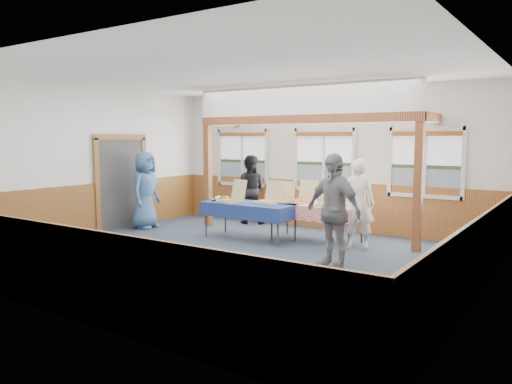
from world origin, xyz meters
TOP-DOWN VIEW (x-y plane):
  - floor at (0.00, 0.00)m, footprint 8.00×8.00m
  - ceiling at (0.00, 0.00)m, footprint 8.00×8.00m
  - wall_back at (0.00, 3.50)m, footprint 8.00×0.00m
  - wall_front at (0.00, -3.50)m, footprint 8.00×0.00m
  - wall_left at (-4.00, 0.00)m, footprint 0.00×8.00m
  - wall_right at (4.00, 0.00)m, footprint 0.00×8.00m
  - wainscot_back at (0.00, 3.48)m, footprint 7.98×0.05m
  - wainscot_front at (0.00, -3.48)m, footprint 7.98×0.05m
  - wainscot_left at (-3.98, 0.00)m, footprint 0.05×6.98m
  - wainscot_right at (3.98, 0.00)m, footprint 0.05×6.98m
  - cased_opening at (-3.96, 0.90)m, footprint 0.06×1.30m
  - window_left at (-2.30, 3.46)m, footprint 1.56×0.10m
  - window_mid at (0.00, 3.46)m, footprint 1.56×0.10m
  - window_right at (2.30, 3.46)m, footprint 1.56×0.10m
  - post_left at (-2.50, 2.30)m, footprint 0.15×0.15m
  - post_right at (2.50, 2.30)m, footprint 0.15×0.15m
  - cross_beam at (0.00, 2.30)m, footprint 5.15×0.18m
  - table_left at (-0.73, 1.50)m, footprint 2.15×1.58m
  - table_right at (0.51, 2.10)m, footprint 2.03×1.22m
  - pizza_box_a at (-1.12, 1.39)m, footprint 0.53×0.60m
  - pizza_box_b at (-0.38, 1.67)m, footprint 0.45×0.54m
  - pizza_box_c at (-0.24, 2.00)m, footprint 0.41×0.49m
  - pizza_box_d at (0.15, 2.29)m, footprint 0.48×0.55m
  - pizza_box_e at (0.75, 2.02)m, footprint 0.45×0.52m
  - pizza_box_f at (1.17, 2.24)m, footprint 0.47×0.53m
  - veggie_tray at (-1.48, 1.50)m, footprint 0.43×0.43m
  - drink_glass at (1.36, 1.85)m, footprint 0.07×0.07m
  - woman_white at (1.51, 1.86)m, footprint 0.73×0.61m
  - woman_black at (-1.82, 3.07)m, footprint 1.01×0.92m
  - man_blue at (-3.46, 1.18)m, footprint 0.77×0.99m
  - person_grey at (1.70, 0.36)m, footprint 1.18×0.76m

SIDE VIEW (x-z plane):
  - floor at x=0.00m, z-range 0.00..0.00m
  - wainscot_back at x=0.00m, z-range 0.00..1.10m
  - wainscot_front at x=0.00m, z-range 0.00..1.10m
  - wainscot_left at x=-3.98m, z-range 0.00..1.10m
  - wainscot_right at x=3.98m, z-range 0.00..1.10m
  - table_right at x=0.51m, z-range 0.32..1.08m
  - table_left at x=-0.73m, z-range 0.32..1.08m
  - veggie_tray at x=-1.48m, z-range 0.74..0.84m
  - pizza_box_e at x=0.75m, z-range 0.62..1.02m
  - pizza_box_f at x=1.17m, z-range 0.62..1.03m
  - pizza_box_c at x=-0.24m, z-range 0.61..1.04m
  - pizza_box_d at x=0.15m, z-range 0.60..1.05m
  - pizza_box_b at x=-0.38m, z-range 0.60..1.06m
  - pizza_box_a at x=-1.12m, z-range 0.59..1.06m
  - drink_glass at x=1.36m, z-range 0.76..0.91m
  - woman_black at x=-1.82m, z-range 0.00..1.68m
  - woman_white at x=1.51m, z-range 0.00..1.72m
  - man_blue at x=-3.46m, z-range 0.00..1.79m
  - person_grey at x=1.70m, z-range 0.00..1.86m
  - cased_opening at x=-3.96m, z-range 0.00..2.10m
  - post_left at x=-2.50m, z-range 0.00..2.40m
  - post_right at x=2.50m, z-range 0.00..2.40m
  - wall_back at x=0.00m, z-range -2.40..5.60m
  - wall_front at x=0.00m, z-range -2.40..5.60m
  - wall_left at x=-4.00m, z-range -2.40..5.60m
  - wall_right at x=4.00m, z-range -2.40..5.60m
  - window_left at x=-2.30m, z-range 0.95..2.41m
  - window_mid at x=0.00m, z-range 0.95..2.41m
  - window_right at x=2.30m, z-range 0.95..2.41m
  - cross_beam at x=0.00m, z-range 2.40..2.58m
  - ceiling at x=0.00m, z-range 3.20..3.20m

